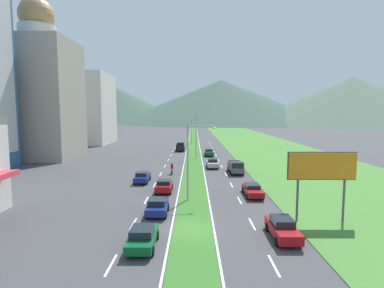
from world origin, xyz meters
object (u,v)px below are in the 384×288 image
object	(u,v)px
billboard_roadside	(322,169)
car_3	(212,163)
street_lamp_far	(193,129)
car_1	(209,152)
car_2	(252,190)
car_7	(157,206)
street_lamp_mid	(195,133)
motorcycle_rider	(172,169)
car_4	(142,177)
pickup_truck_0	(236,167)
car_5	(283,228)
car_6	(143,237)
pickup_truck_1	(180,147)
car_0	(164,186)
street_lamp_near	(191,156)

from	to	relation	value
billboard_roadside	car_3	size ratio (longest dim) A/B	1.48
street_lamp_far	car_1	bearing A→B (deg)	-81.85
car_2	car_7	distance (m)	12.07
street_lamp_mid	car_2	distance (m)	29.51
car_2	motorcycle_rider	size ratio (longest dim) A/B	2.38
car_1	car_3	bearing A→B (deg)	-0.54
car_3	car_4	world-z (taller)	car_3
car_4	pickup_truck_0	xyz separation A→B (m)	(13.76, 6.29, 0.23)
car_1	car_4	distance (m)	28.16
car_1	car_2	bearing A→B (deg)	5.82
car_5	car_6	xyz separation A→B (m)	(-10.39, -1.64, -0.03)
car_5	car_3	bearing A→B (deg)	-173.35
car_3	car_7	size ratio (longest dim) A/B	1.04
car_1	car_2	world-z (taller)	car_1
billboard_roadside	car_5	distance (m)	6.88
car_1	motorcycle_rider	world-z (taller)	motorcycle_rider
street_lamp_mid	street_lamp_far	world-z (taller)	street_lamp_mid
street_lamp_far	car_7	xyz separation A→B (m)	(-3.14, -65.18, -3.99)
street_lamp_mid	pickup_truck_1	world-z (taller)	street_lamp_mid
car_3	pickup_truck_0	bearing A→B (deg)	34.60
car_2	car_3	world-z (taller)	car_3
street_lamp_far	billboard_roadside	world-z (taller)	street_lamp_far
car_0	pickup_truck_0	xyz separation A→B (m)	(10.26, 11.42, 0.23)
car_2	car_4	distance (m)	15.48
car_5	car_6	bearing A→B (deg)	-81.03
billboard_roadside	pickup_truck_0	xyz separation A→B (m)	(-4.46, 21.45, -3.69)
car_1	car_0	bearing A→B (deg)	-12.63
street_lamp_far	car_5	size ratio (longest dim) A/B	1.79
billboard_roadside	car_2	xyz separation A→B (m)	(-4.35, 8.30, -3.96)
pickup_truck_1	car_0	bearing A→B (deg)	179.70
street_lamp_far	car_2	size ratio (longest dim) A/B	1.69
street_lamp_far	car_5	distance (m)	71.11
street_lamp_far	billboard_roadside	xyz separation A→B (m)	(11.40, -67.02, -0.08)
motorcycle_rider	car_7	bearing A→B (deg)	179.92
car_0	pickup_truck_0	size ratio (longest dim) A/B	0.75
street_lamp_far	car_3	xyz separation A→B (m)	(3.55, -40.65, -3.96)
car_4	motorcycle_rider	distance (m)	6.66
street_lamp_near	street_lamp_mid	size ratio (longest dim) A/B	0.89
street_lamp_near	car_1	xyz separation A→B (m)	(3.68, 34.93, -4.07)
car_3	street_lamp_far	bearing A→B (deg)	-175.01
street_lamp_far	motorcycle_rider	distance (m)	46.60
street_lamp_near	car_0	world-z (taller)	street_lamp_near
street_lamp_far	motorcycle_rider	xyz separation A→B (m)	(-3.12, -46.32, -4.01)
car_2	motorcycle_rider	distance (m)	16.03
car_7	street_lamp_far	bearing A→B (deg)	-2.76
street_lamp_far	pickup_truck_1	bearing A→B (deg)	-100.62
car_1	car_6	size ratio (longest dim) A/B	1.04
car_4	pickup_truck_0	size ratio (longest dim) A/B	0.83
car_7	pickup_truck_1	world-z (taller)	pickup_truck_1
billboard_roadside	car_7	distance (m)	15.17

